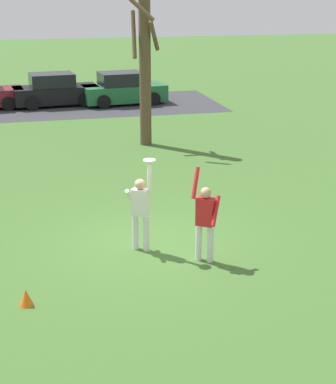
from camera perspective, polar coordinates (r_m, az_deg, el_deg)
The scene contains 9 objects.
ground_plane at distance 13.38m, azimuth -2.14°, elevation -5.12°, with size 120.00×120.00×0.00m, color #426B2D.
person_catcher at distance 12.76m, azimuth -2.70°, elevation -1.59°, with size 0.57×0.54×2.08m.
person_defender at distance 12.25m, azimuth 3.62°, elevation -2.52°, with size 0.65×0.63×2.05m.
frisbee_disc at distance 12.32m, azimuth -1.83°, elevation 3.11°, with size 0.26×0.26×0.02m, color white.
parked_car_black at distance 29.98m, azimuth -10.93°, elevation 9.62°, with size 4.26×2.35×1.59m.
parked_car_green at distance 29.96m, azimuth -4.36°, elevation 9.89°, with size 4.26×2.35×1.59m.
parking_strip at distance 29.73m, azimuth -11.28°, elevation 8.10°, with size 16.67×6.40×0.01m, color #38383D.
bare_tree_tall at distance 21.47m, azimuth -2.30°, elevation 12.37°, with size 1.68×1.61×5.69m.
field_cone_orange at distance 11.18m, azimuth -13.61°, elevation -9.92°, with size 0.26×0.26×0.32m, color orange.
Camera 1 is at (-2.36, -11.97, 5.48)m, focal length 54.94 mm.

